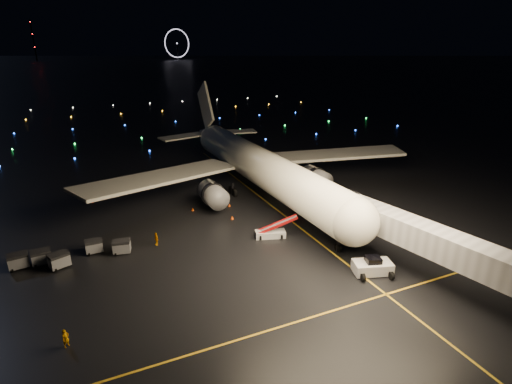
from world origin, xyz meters
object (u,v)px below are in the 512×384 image
pushback_tug (373,265)px  airliner (251,143)px  crew_a (66,338)px  baggage_cart_4 (18,261)px  baggage_cart_3 (41,257)px  belt_loader (270,227)px  baggage_cart_0 (122,247)px  crew_c (156,239)px  baggage_cart_1 (94,246)px  baggage_cart_2 (59,260)px

pushback_tug → airliner: bearing=109.8°
crew_a → baggage_cart_4: size_ratio=0.81×
pushback_tug → baggage_cart_3: 39.28m
airliner → baggage_cart_4: bearing=-159.7°
pushback_tug → belt_loader: belt_loader is taller
pushback_tug → baggage_cart_0: 30.81m
crew_c → baggage_cart_1: crew_c is taller
crew_c → baggage_cart_4: bearing=-105.5°
airliner → baggage_cart_4: 39.71m
baggage_cart_3 → baggage_cart_0: bearing=-14.4°
baggage_cart_1 → baggage_cart_4: baggage_cart_4 is taller
belt_loader → baggage_cart_4: belt_loader is taller
baggage_cart_0 → baggage_cart_2: (-7.18, -0.59, 0.04)m
crew_a → baggage_cart_2: (-0.66, 14.88, 0.04)m
airliner → baggage_cart_3: bearing=-158.1°
airliner → baggage_cart_1: (-27.87, -13.91, -7.79)m
airliner → pushback_tug: size_ratio=14.02×
baggage_cart_3 → baggage_cart_4: 2.43m
crew_a → baggage_cart_4: (-5.05, 16.72, 0.05)m
pushback_tug → baggage_cart_1: pushback_tug is taller
crew_a → baggage_cart_0: size_ratio=0.84×
crew_c → baggage_cart_3: bearing=-105.5°
airliner → baggage_cart_0: (-24.68, -15.51, -7.76)m
baggage_cart_0 → baggage_cart_1: 3.57m
belt_loader → baggage_cart_1: (-22.35, 5.28, -0.59)m
baggage_cart_2 → baggage_cart_4: (-4.38, 1.84, 0.00)m
crew_c → baggage_cart_3: (-13.55, 0.70, 0.02)m
pushback_tug → crew_a: size_ratio=2.47×
baggage_cart_0 → baggage_cart_2: 7.20m
pushback_tug → baggage_cart_3: (-34.93, 17.98, -0.12)m
pushback_tug → crew_c: (-21.38, 17.28, -0.15)m
pushback_tug → baggage_cart_3: size_ratio=2.02×
belt_loader → crew_c: 15.31m
crew_a → baggage_cart_4: bearing=67.5°
crew_a → baggage_cart_3: (-2.62, 16.59, 0.03)m
baggage_cart_1 → crew_a: bearing=-103.0°
pushback_tug → belt_loader: 14.76m
crew_c → baggage_cart_0: size_ratio=0.85×
baggage_cart_3 → baggage_cart_4: baggage_cart_4 is taller
belt_loader → crew_a: (-25.68, -11.80, -0.58)m
baggage_cart_0 → pushback_tug: bearing=-21.1°
baggage_cart_3 → baggage_cart_4: bearing=169.7°
belt_loader → baggage_cart_1: bearing=-175.5°
crew_a → baggage_cart_2: 14.89m
baggage_cart_1 → baggage_cart_3: size_ratio=0.95×
airliner → crew_a: airliner is taller
pushback_tug → baggage_cart_0: pushback_tug is taller
belt_loader → baggage_cart_2: 26.53m
pushback_tug → crew_c: 27.49m
airliner → baggage_cart_0: bearing=-149.0°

